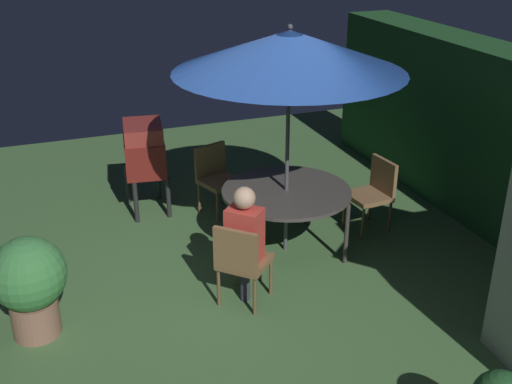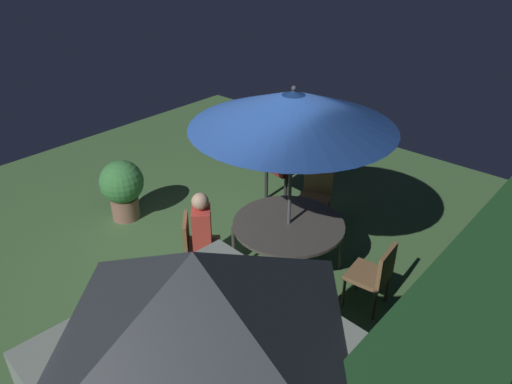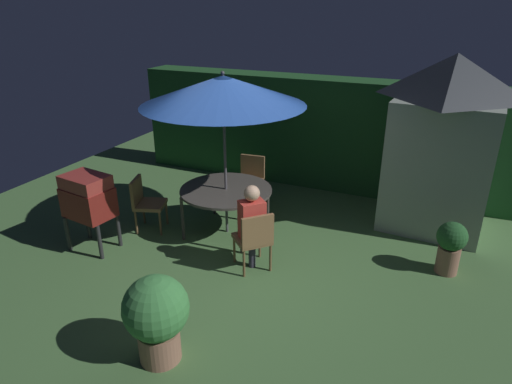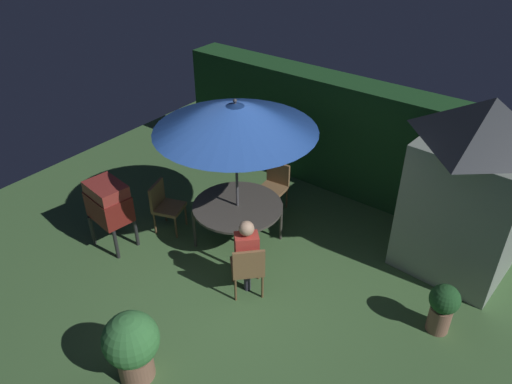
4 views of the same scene
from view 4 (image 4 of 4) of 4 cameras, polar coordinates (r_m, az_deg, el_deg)
ground_plane at (r=7.63m, az=-2.05°, el=-10.69°), size 11.00×11.00×0.00m
hedge_backdrop at (r=9.48m, az=11.30°, el=6.15°), size 7.48×0.71×2.17m
garden_shed at (r=7.84m, az=23.90°, el=0.62°), size 1.76×1.71×2.82m
patio_table at (r=7.96m, az=-2.16°, el=-1.85°), size 1.47×1.47×0.77m
patio_umbrella at (r=7.17m, az=-2.43°, el=8.76°), size 2.46×2.46×2.61m
bbq_grill at (r=8.21m, az=-16.85°, el=-1.20°), size 0.76×0.60×1.20m
chair_near_shed at (r=7.14m, az=-0.96°, el=-8.71°), size 0.65×0.65×0.90m
chair_far_side at (r=8.96m, az=2.19°, el=0.96°), size 0.51×0.51×0.90m
chair_toward_hedge at (r=8.56m, az=-10.66°, el=-1.35°), size 0.59×0.59×0.90m
potted_plant_by_shed at (r=6.28m, az=-14.31°, el=-16.84°), size 0.69×0.69×1.00m
potted_plant_by_grill at (r=7.14m, az=20.98°, el=-12.33°), size 0.41×0.41×0.77m
person_in_red at (r=7.03m, az=-1.08°, el=-6.65°), size 0.41×0.41×1.26m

